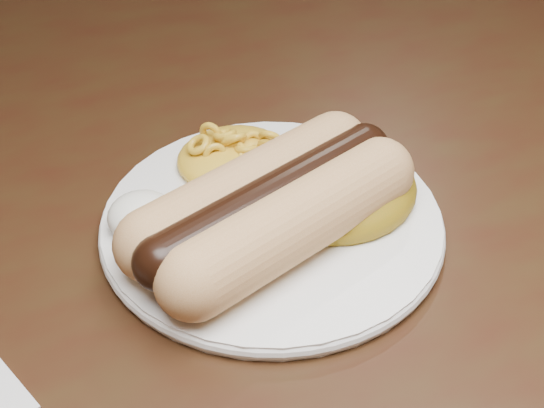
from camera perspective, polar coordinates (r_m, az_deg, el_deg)
name	(u,v)px	position (r m, az deg, el deg)	size (l,w,h in m)	color
table	(172,193)	(0.67, -6.86, 0.73)	(1.60, 0.90, 0.75)	black
plate	(272,224)	(0.49, 0.00, -1.37)	(0.20, 0.20, 0.01)	white
hotdog	(271,205)	(0.46, -0.06, -0.09)	(0.15, 0.11, 0.04)	tan
mac_and_cheese	(233,145)	(0.52, -2.70, 4.05)	(0.07, 0.07, 0.03)	yellow
sour_cream	(141,211)	(0.48, -8.94, -0.47)	(0.04, 0.04, 0.02)	white
taco_salad	(335,173)	(0.49, 4.37, 2.10)	(0.10, 0.10, 0.04)	#CF7106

